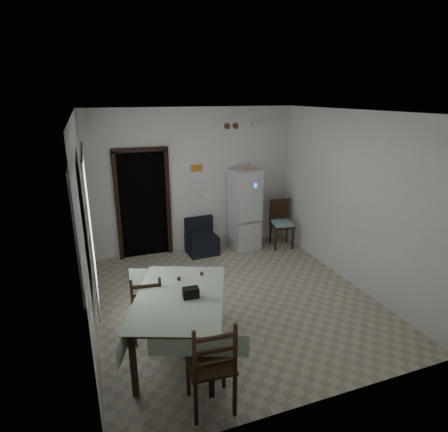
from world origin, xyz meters
TOP-DOWN VIEW (x-y plane):
  - ground at (0.00, 0.00)m, footprint 4.50×4.50m
  - ceiling at (0.00, 0.00)m, footprint 4.20×4.50m
  - wall_back at (0.00, 2.25)m, footprint 4.20×0.02m
  - wall_front at (0.00, -2.25)m, footprint 4.20×0.02m
  - wall_left at (-2.10, 0.00)m, footprint 0.02×4.50m
  - wall_right at (2.10, 0.00)m, footprint 0.02×4.50m
  - doorway at (-1.05, 2.45)m, footprint 1.06×0.52m
  - window_recess at (-2.15, -0.20)m, footprint 0.10×1.20m
  - curtain at (-2.04, -0.20)m, footprint 0.02×1.45m
  - curtain_rod at (-2.03, -0.20)m, footprint 0.02×1.60m
  - calendar at (0.05, 2.24)m, footprint 0.28×0.02m
  - calendar_image at (0.05, 2.23)m, footprint 0.24×0.01m
  - light_switch at (0.15, 2.24)m, footprint 0.08×0.02m
  - vent_left at (0.70, 2.23)m, footprint 0.12×0.03m
  - vent_right at (0.88, 2.23)m, footprint 0.12×0.03m
  - emergency_light at (1.35, 2.21)m, footprint 0.25×0.07m
  - fridge at (0.98, 1.93)m, footprint 0.61×0.61m
  - tan_cone at (1.03, 1.86)m, footprint 0.23×0.23m
  - navy_seat at (0.04, 1.93)m, footprint 0.63×0.61m
  - corner_chair at (1.74, 1.69)m, footprint 0.50×0.50m
  - dining_table at (-1.12, -1.00)m, footprint 1.54×1.86m
  - black_bag at (-1.00, -1.08)m, footprint 0.20×0.12m
  - dining_chair_far_left at (-1.44, -0.49)m, footprint 0.46×0.46m
  - dining_chair_far_right at (-0.89, -0.43)m, footprint 0.41×0.41m
  - dining_chair_near_head at (-1.02, -1.90)m, footprint 0.50×0.50m

SIDE VIEW (x-z plane):
  - ground at x=0.00m, z-range 0.00..0.00m
  - navy_seat at x=0.04m, z-range 0.00..0.72m
  - dining_table at x=-1.12m, z-range 0.00..0.83m
  - dining_chair_far_right at x=-0.89m, z-range 0.00..0.87m
  - dining_chair_far_left at x=-1.44m, z-range 0.00..0.95m
  - corner_chair at x=1.74m, z-range 0.00..1.01m
  - dining_chair_near_head at x=-1.02m, z-range 0.00..1.08m
  - fridge at x=0.98m, z-range 0.00..1.69m
  - black_bag at x=-1.00m, z-range 0.83..0.95m
  - doorway at x=-1.05m, z-range -0.05..2.17m
  - light_switch at x=0.15m, z-range 1.04..1.16m
  - wall_back at x=0.00m, z-range 0.00..2.90m
  - wall_front at x=0.00m, z-range 0.00..2.90m
  - wall_left at x=-2.10m, z-range 0.00..2.90m
  - wall_right at x=2.10m, z-range 0.00..2.90m
  - window_recess at x=-2.15m, z-range 0.75..2.35m
  - curtain at x=-2.04m, z-range 0.62..2.48m
  - calendar at x=0.05m, z-range 1.42..1.82m
  - calendar_image at x=0.05m, z-range 1.65..1.79m
  - tan_cone at x=1.03m, z-range 1.69..1.86m
  - curtain_rod at x=-2.03m, z-range 2.49..2.51m
  - vent_left at x=0.70m, z-range 2.46..2.58m
  - vent_right at x=0.88m, z-range 2.46..2.58m
  - emergency_light at x=1.35m, z-range 2.50..2.59m
  - ceiling at x=0.00m, z-range 2.89..2.91m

